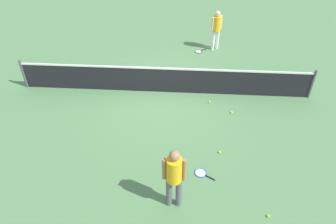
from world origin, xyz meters
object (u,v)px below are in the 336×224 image
(player_far_side, at_px, (216,27))
(tennis_racket_far_player, at_px, (199,51))
(tennis_ball_near_player, at_px, (268,216))
(tennis_ball_baseline, at_px, (220,152))
(player_near_side, at_px, (174,175))
(tennis_ball_midcourt, at_px, (232,112))
(tennis_ball_by_net, at_px, (210,102))
(tennis_racket_near_player, at_px, (201,173))

(player_far_side, height_order, tennis_racket_far_player, player_far_side)
(tennis_ball_near_player, xyz_separation_m, tennis_ball_baseline, (-0.96, 1.97, 0.00))
(tennis_ball_near_player, bearing_deg, player_far_side, 95.28)
(tennis_ball_near_player, distance_m, tennis_ball_baseline, 2.20)
(player_near_side, distance_m, tennis_ball_midcourt, 4.11)
(tennis_ball_near_player, height_order, tennis_ball_by_net, same)
(player_far_side, xyz_separation_m, tennis_ball_midcourt, (0.32, -4.67, -0.98))
(player_near_side, height_order, tennis_ball_midcourt, player_near_side)
(player_near_side, distance_m, tennis_racket_far_player, 8.06)
(player_far_side, bearing_deg, tennis_racket_far_player, -155.07)
(tennis_racket_far_player, height_order, tennis_ball_near_player, tennis_ball_near_player)
(tennis_ball_near_player, height_order, tennis_ball_baseline, same)
(tennis_racket_near_player, relative_size, tennis_ball_midcourt, 8.87)
(tennis_racket_near_player, relative_size, tennis_racket_far_player, 1.04)
(tennis_ball_near_player, distance_m, tennis_ball_by_net, 4.51)
(player_far_side, relative_size, tennis_ball_by_net, 25.76)
(tennis_ball_by_net, height_order, tennis_ball_baseline, same)
(tennis_racket_far_player, relative_size, tennis_ball_near_player, 8.51)
(tennis_ball_midcourt, bearing_deg, tennis_ball_baseline, -105.11)
(tennis_ball_near_player, xyz_separation_m, tennis_ball_midcourt, (-0.46, 3.82, 0.00))
(player_far_side, xyz_separation_m, tennis_racket_far_player, (-0.69, -0.32, -1.00))
(player_near_side, distance_m, tennis_racket_near_player, 1.54)
(player_far_side, xyz_separation_m, tennis_racket_near_player, (-0.70, -7.31, -1.00))
(tennis_racket_far_player, bearing_deg, tennis_ball_baseline, -85.32)
(tennis_ball_by_net, bearing_deg, tennis_racket_near_player, -95.82)
(tennis_racket_far_player, bearing_deg, tennis_ball_near_player, -79.80)
(player_near_side, bearing_deg, tennis_ball_by_net, 76.56)
(tennis_racket_far_player, xyz_separation_m, tennis_ball_baseline, (0.51, -6.20, 0.02))
(tennis_ball_by_net, bearing_deg, player_near_side, -103.44)
(player_far_side, distance_m, tennis_ball_baseline, 6.60)
(tennis_ball_baseline, bearing_deg, tennis_racket_far_player, 94.68)
(tennis_ball_by_net, relative_size, tennis_ball_baseline, 1.00)
(tennis_racket_near_player, bearing_deg, tennis_ball_baseline, 56.83)
(tennis_racket_far_player, bearing_deg, player_far_side, 24.93)
(player_near_side, bearing_deg, tennis_ball_midcourt, 65.00)
(player_near_side, relative_size, tennis_ball_near_player, 25.76)
(tennis_racket_near_player, height_order, tennis_ball_baseline, tennis_ball_baseline)
(player_near_side, height_order, tennis_ball_by_net, player_near_side)
(tennis_ball_baseline, bearing_deg, player_near_side, -123.90)
(tennis_ball_baseline, bearing_deg, player_far_side, 88.44)
(tennis_racket_near_player, relative_size, tennis_ball_baseline, 8.87)
(player_far_side, bearing_deg, tennis_ball_baseline, -91.56)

